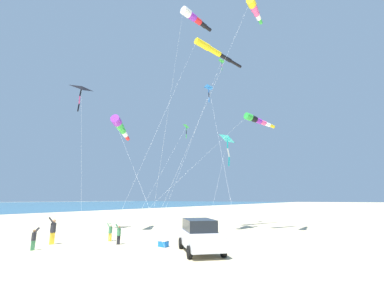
% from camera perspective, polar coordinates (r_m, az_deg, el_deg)
% --- Properties ---
extents(ground_plane, '(600.00, 600.00, 0.00)m').
position_cam_1_polar(ground_plane, '(19.18, -27.36, -19.85)').
color(ground_plane, '#C6B58C').
extents(parked_car, '(4.31, 4.38, 1.85)m').
position_cam_1_polar(parked_car, '(16.30, 1.77, -19.36)').
color(parked_car, silver).
rests_on(parked_car, ground_plane).
extents(cooler_box, '(0.62, 0.42, 0.42)m').
position_cam_1_polar(cooler_box, '(18.26, -6.30, -20.85)').
color(cooler_box, blue).
rests_on(cooler_box, ground_plane).
extents(person_adult_flyer, '(0.59, 0.65, 1.83)m').
position_cam_1_polar(person_adult_flyer, '(21.31, -28.19, -16.14)').
color(person_adult_flyer, gold).
rests_on(person_adult_flyer, ground_plane).
extents(person_child_green_jacket, '(0.37, 0.45, 1.34)m').
position_cam_1_polar(person_child_green_jacket, '(19.48, -31.35, -17.15)').
color(person_child_green_jacket, '#3D7F51').
rests_on(person_child_green_jacket, ground_plane).
extents(person_child_grey_jacket, '(0.41, 0.32, 1.31)m').
position_cam_1_polar(person_child_grey_jacket, '(21.33, -17.48, -17.74)').
color(person_child_grey_jacket, gold).
rests_on(person_child_grey_jacket, ground_plane).
extents(person_bystander_far, '(0.48, 0.48, 1.36)m').
position_cam_1_polar(person_bystander_far, '(19.65, -15.77, -18.29)').
color(person_bystander_far, '#232328').
rests_on(person_bystander_far, ground_plane).
extents(kite_windsock_teal_far_right, '(3.05, 17.74, 20.65)m').
position_cam_1_polar(kite_windsock_teal_far_right, '(32.23, 4.65, 19.72)').
color(kite_windsock_teal_far_right, yellow).
rests_on(kite_windsock_teal_far_right, ground_plane).
extents(kite_windsock_orange_high_right, '(7.51, 15.82, 11.83)m').
position_cam_1_polar(kite_windsock_orange_high_right, '(28.47, 13.95, 5.12)').
color(kite_windsock_orange_high_right, green).
rests_on(kite_windsock_orange_high_right, ground_plane).
extents(kite_delta_rainbow_low_near, '(3.38, 10.52, 10.00)m').
position_cam_1_polar(kite_delta_rainbow_low_near, '(28.36, 7.89, 1.11)').
color(kite_delta_rainbow_low_near, '#1EB7C6').
rests_on(kite_delta_rainbow_low_near, ground_plane).
extents(kite_delta_blue_topmost, '(3.65, 13.56, 12.84)m').
position_cam_1_polar(kite_delta_blue_topmost, '(34.54, -1.21, 3.83)').
color(kite_delta_blue_topmost, green).
rests_on(kite_delta_blue_topmost, ground_plane).
extents(kite_delta_striped_overhead, '(0.88, 12.35, 20.74)m').
position_cam_1_polar(kite_delta_striped_overhead, '(35.29, 6.45, 17.47)').
color(kite_delta_striped_overhead, green).
rests_on(kite_delta_striped_overhead, ground_plane).
extents(kite_windsock_red_high_left, '(11.37, 7.06, 11.23)m').
position_cam_1_polar(kite_windsock_red_high_left, '(27.90, -15.53, 3.74)').
color(kite_windsock_red_high_left, purple).
rests_on(kite_windsock_red_high_left, ground_plane).
extents(kite_windsock_white_trailing, '(1.35, 7.41, 21.13)m').
position_cam_1_polar(kite_windsock_white_trailing, '(28.70, 0.32, 25.95)').
color(kite_windsock_white_trailing, white).
rests_on(kite_windsock_white_trailing, ground_plane).
extents(kite_delta_yellow_midlevel, '(6.36, 7.78, 14.62)m').
position_cam_1_polar(kite_delta_yellow_midlevel, '(27.64, 3.75, 12.21)').
color(kite_delta_yellow_midlevel, blue).
rests_on(kite_delta_yellow_midlevel, ground_plane).
extents(kite_delta_long_streamer_right, '(5.61, 2.97, 14.97)m').
position_cam_1_polar(kite_delta_long_streamer_right, '(30.15, -23.05, 11.20)').
color(kite_delta_long_streamer_right, black).
rests_on(kite_delta_long_streamer_right, ground_plane).
extents(kite_windsock_small_distant, '(5.26, 11.54, 21.43)m').
position_cam_1_polar(kite_windsock_small_distant, '(28.93, 13.48, 26.84)').
color(kite_windsock_small_distant, yellow).
rests_on(kite_windsock_small_distant, ground_plane).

